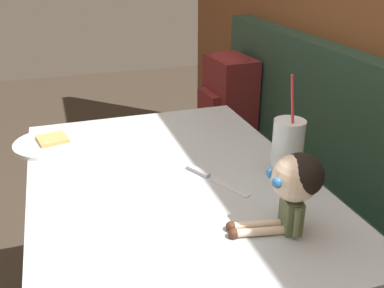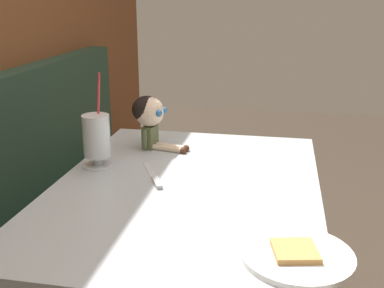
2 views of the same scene
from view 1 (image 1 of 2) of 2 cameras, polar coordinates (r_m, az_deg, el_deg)
name	(u,v)px [view 1 (image 1 of 2)]	position (r m, az deg, el deg)	size (l,w,h in m)	color
booth_bench	(336,251)	(1.75, 18.40, -13.18)	(2.60, 0.48, 1.00)	#233D2D
diner_table	(172,235)	(1.38, -2.61, -11.81)	(1.11, 0.81, 0.74)	#B2BCC1
toast_plate	(52,143)	(1.55, -17.97, 0.14)	(0.25, 0.25, 0.03)	white
milkshake_glass	(288,146)	(1.26, 12.47, -0.31)	(0.10, 0.10, 0.32)	silver
butter_knife	(206,175)	(1.28, 1.89, -4.14)	(0.22, 0.12, 0.01)	silver
seated_doll	(295,182)	(1.02, 13.33, -4.94)	(0.13, 0.23, 0.20)	#5B6642
backpack	(229,89)	(2.37, 4.86, 7.26)	(0.31, 0.26, 0.41)	maroon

